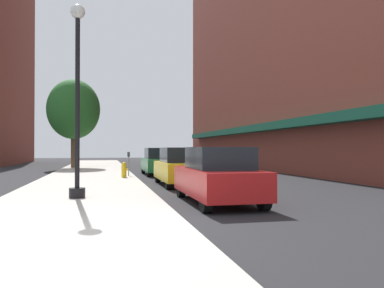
% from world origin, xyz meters
% --- Properties ---
extents(ground_plane, '(90.00, 90.00, 0.00)m').
position_xyz_m(ground_plane, '(4.00, 18.00, 0.00)').
color(ground_plane, '#232326').
extents(sidewalk_slab, '(4.80, 50.00, 0.12)m').
position_xyz_m(sidewalk_slab, '(0.00, 19.00, 0.06)').
color(sidewalk_slab, '#B7B2A8').
rests_on(sidewalk_slab, ground).
extents(building_right_brick, '(6.80, 40.00, 22.16)m').
position_xyz_m(building_right_brick, '(14.99, 22.00, 11.06)').
color(building_right_brick, brown).
rests_on(building_right_brick, ground).
extents(lamppost, '(0.48, 0.48, 5.90)m').
position_xyz_m(lamppost, '(-0.07, 5.25, 3.20)').
color(lamppost, black).
rests_on(lamppost, sidewalk_slab).
extents(fire_hydrant, '(0.33, 0.26, 0.79)m').
position_xyz_m(fire_hydrant, '(1.75, 13.44, 0.52)').
color(fire_hydrant, gold).
rests_on(fire_hydrant, sidewalk_slab).
extents(parking_meter_near, '(0.14, 0.09, 1.31)m').
position_xyz_m(parking_meter_near, '(2.05, 14.56, 0.95)').
color(parking_meter_near, slate).
rests_on(parking_meter_near, sidewalk_slab).
extents(tree_near, '(4.13, 4.13, 7.01)m').
position_xyz_m(tree_near, '(-1.64, 25.12, 4.73)').
color(tree_near, '#4C3823').
rests_on(tree_near, sidewalk_slab).
extents(car_red, '(1.80, 4.30, 1.66)m').
position_xyz_m(car_red, '(4.00, 3.96, 0.81)').
color(car_red, black).
rests_on(car_red, ground).
extents(car_yellow, '(1.80, 4.30, 1.66)m').
position_xyz_m(car_yellow, '(4.00, 9.67, 0.81)').
color(car_yellow, black).
rests_on(car_yellow, ground).
extents(car_green, '(1.80, 4.30, 1.66)m').
position_xyz_m(car_green, '(4.00, 16.55, 0.81)').
color(car_green, black).
rests_on(car_green, ground).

